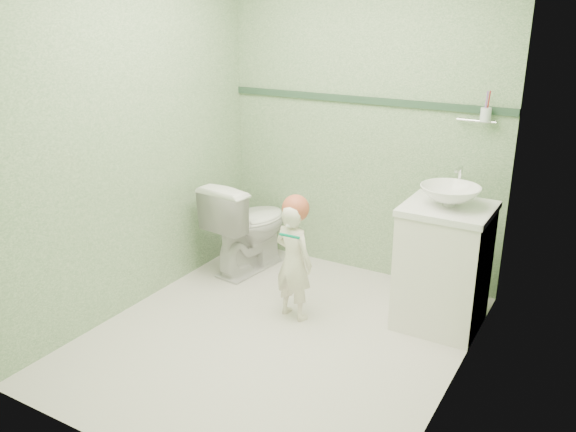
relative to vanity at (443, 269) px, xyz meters
The scene contains 12 objects.
ground 1.16m from the vanity, 140.19° to the right, with size 2.50×2.50×0.00m, color silver.
room_shell 1.35m from the vanity, 140.19° to the right, with size 2.50×2.54×2.40m.
trim_stripe 1.38m from the vanity, 147.36° to the left, with size 2.20×0.02×0.05m, color #2C4935.
vanity is the anchor object (origin of this frame).
counter 0.41m from the vanity, ahead, with size 0.54×0.52×0.04m, color white.
basin 0.49m from the vanity, ahead, with size 0.37×0.37×0.13m, color white.
faucet 0.60m from the vanity, 90.00° to the left, with size 0.03×0.13×0.18m.
cup_holder 1.05m from the vanity, 83.75° to the left, with size 0.26×0.07×0.21m.
toilet 1.58m from the vanity, behind, with size 0.41×0.73×0.74m, color white.
toddler 0.97m from the vanity, 155.68° to the right, with size 0.29×0.19×0.81m, color silver.
hair_cap 1.03m from the vanity, 157.04° to the right, with size 0.18×0.18×0.18m, color #B95539.
teal_toothbrush 1.03m from the vanity, 147.35° to the right, with size 0.11×0.14×0.08m.
Camera 1 is at (1.74, -2.83, 2.01)m, focal length 37.10 mm.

